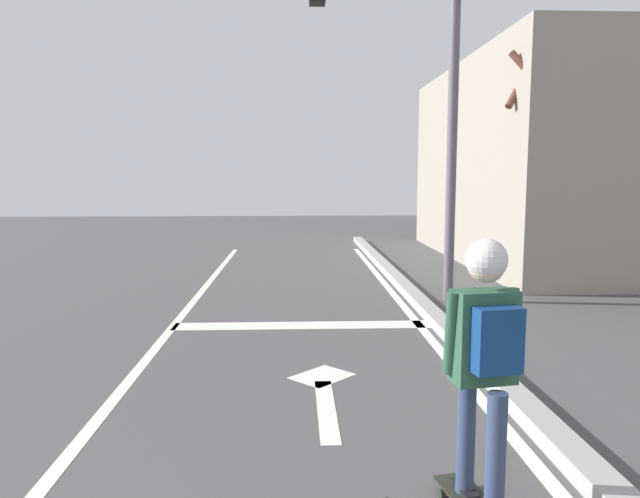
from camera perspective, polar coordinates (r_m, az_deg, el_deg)
lane_line_center at (r=6.72m, az=-16.71°, el=-10.57°), size 0.12×20.00×0.01m
lane_line_curbside at (r=6.73m, az=12.28°, el=-10.42°), size 0.12×20.00×0.01m
stop_bar at (r=8.06m, az=-1.71°, el=-7.34°), size 3.46×0.40×0.01m
lane_arrow_stem at (r=5.30m, az=0.62°, el=-15.11°), size 0.16×1.40×0.01m
lane_arrow_head at (r=6.10m, az=0.19°, el=-12.10°), size 0.71×0.71×0.01m
curb_strip at (r=6.77m, az=14.37°, el=-9.76°), size 0.24×24.00×0.14m
skater at (r=3.48m, az=15.59°, el=-8.76°), size 0.43×0.60×1.57m
traffic_signal_mast at (r=9.60m, az=7.34°, el=17.48°), size 4.30×0.34×5.51m
roadside_tree at (r=11.06m, az=19.75°, el=5.89°), size 1.01×1.08×4.19m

